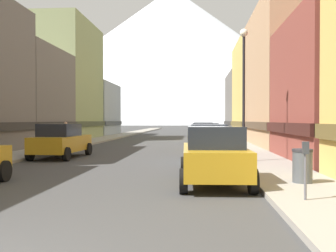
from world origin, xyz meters
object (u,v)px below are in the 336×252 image
object	(u,v)px
car_right_0	(214,155)
parking_meter_near	(305,162)
car_right_1	(208,143)
car_right_3	(203,133)
trash_bin_right	(302,166)
car_left_1	(61,141)
streetlamp_right	(244,75)
pedestrian_0	(66,134)
car_right_2	(205,137)

from	to	relation	value
car_right_0	parking_meter_near	distance (m)	3.49
car_right_1	car_right_3	distance (m)	15.03
car_right_0	trash_bin_right	bearing A→B (deg)	-9.50
car_left_1	streetlamp_right	bearing A→B (deg)	-14.05
car_left_1	car_right_3	size ratio (longest dim) A/B	1.01
trash_bin_right	pedestrian_0	xyz separation A→B (m)	(-12.60, 15.72, 0.30)
car_right_3	trash_bin_right	bearing A→B (deg)	-83.25
car_right_0	car_right_2	bearing A→B (deg)	90.01
trash_bin_right	car_right_0	bearing A→B (deg)	170.50
car_right_1	parking_meter_near	world-z (taller)	car_right_1
car_left_1	parking_meter_near	size ratio (longest dim) A/B	3.35
car_left_1	car_right_2	bearing A→B (deg)	34.94
car_right_0	parking_meter_near	bearing A→B (deg)	-56.08
car_right_2	parking_meter_near	size ratio (longest dim) A/B	3.32
car_right_2	streetlamp_right	size ratio (longest dim) A/B	0.75
car_left_1	car_right_1	distance (m)	7.76
car_right_2	pedestrian_0	xyz separation A→B (m)	(-10.05, 2.34, 0.04)
trash_bin_right	streetlamp_right	bearing A→B (deg)	99.82
car_right_1	trash_bin_right	world-z (taller)	car_right_1
car_right_2	trash_bin_right	size ratio (longest dim) A/B	4.50
car_right_1	car_right_2	size ratio (longest dim) A/B	1.01
parking_meter_near	car_left_1	bearing A→B (deg)	132.19
car_left_1	pedestrian_0	xyz separation A→B (m)	(-2.45, 7.65, 0.04)
pedestrian_0	streetlamp_right	distance (m)	15.58
car_right_0	car_right_3	bearing A→B (deg)	90.01
parking_meter_near	pedestrian_0	bearing A→B (deg)	123.41
car_right_2	parking_meter_near	xyz separation A→B (m)	(1.95, -15.85, 0.11)
car_left_1	car_right_3	distance (m)	15.46
parking_meter_near	car_right_3	bearing A→B (deg)	94.64
car_right_1	trash_bin_right	xyz separation A→B (m)	(2.55, -6.51, -0.26)
car_right_2	parking_meter_near	distance (m)	15.97
car_left_1	car_right_0	xyz separation A→B (m)	(7.60, -7.64, 0.00)
streetlamp_right	car_left_1	bearing A→B (deg)	165.95
pedestrian_0	car_right_3	bearing A→B (deg)	30.04
car_right_2	pedestrian_0	distance (m)	10.32
car_right_0	car_right_1	world-z (taller)	same
car_right_2	trash_bin_right	distance (m)	13.62
parking_meter_near	trash_bin_right	xyz separation A→B (m)	(0.60, 2.47, -0.37)
car_right_0	trash_bin_right	world-z (taller)	car_right_0
car_right_1	streetlamp_right	xyz separation A→B (m)	(1.55, -0.73, 3.09)
car_right_1	pedestrian_0	size ratio (longest dim) A/B	2.60
car_right_1	parking_meter_near	xyz separation A→B (m)	(1.95, -8.98, 0.11)
car_left_1	pedestrian_0	size ratio (longest dim) A/B	2.61
car_left_1	trash_bin_right	xyz separation A→B (m)	(10.15, -8.07, -0.26)
car_right_0	streetlamp_right	distance (m)	6.37
car_left_1	parking_meter_near	xyz separation A→B (m)	(9.55, -10.54, 0.11)
parking_meter_near	streetlamp_right	distance (m)	8.78
car_right_0	car_right_1	size ratio (longest dim) A/B	1.00
car_left_1	parking_meter_near	bearing A→B (deg)	-47.81
car_right_1	car_right_3	xyz separation A→B (m)	(-0.00, 15.03, 0.00)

